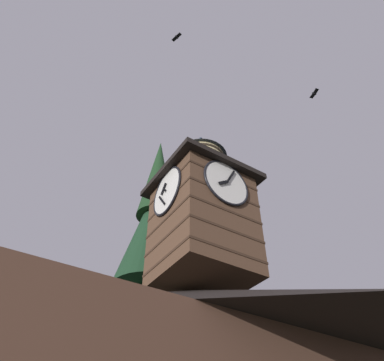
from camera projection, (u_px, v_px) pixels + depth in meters
The scene contains 5 objects.
clock_tower at pixel (202, 211), 16.05m from camera, with size 4.06×4.06×7.83m.
pine_tree_behind at pixel (145, 341), 16.81m from camera, with size 7.01×7.01×20.68m.
moon at pixel (208, 361), 41.07m from camera, with size 1.48×1.48×1.48m.
flying_bird_high at pixel (314, 94), 21.60m from camera, with size 0.36×0.70×0.16m.
flying_bird_low at pixel (177, 37), 18.23m from camera, with size 0.27×0.56×0.12m.
Camera 1 is at (6.21, 9.47, 2.30)m, focal length 35.79 mm.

